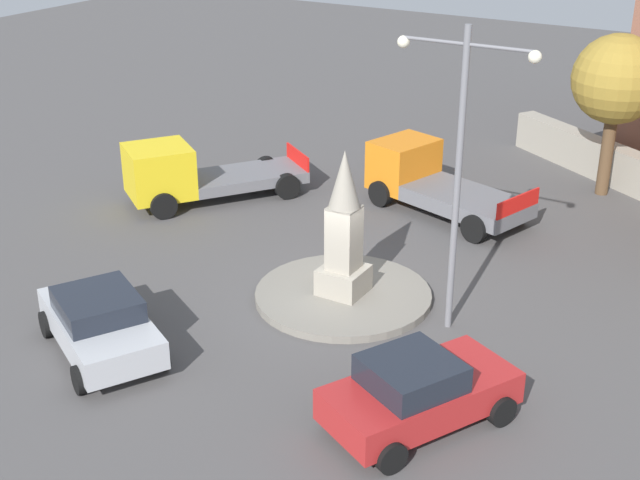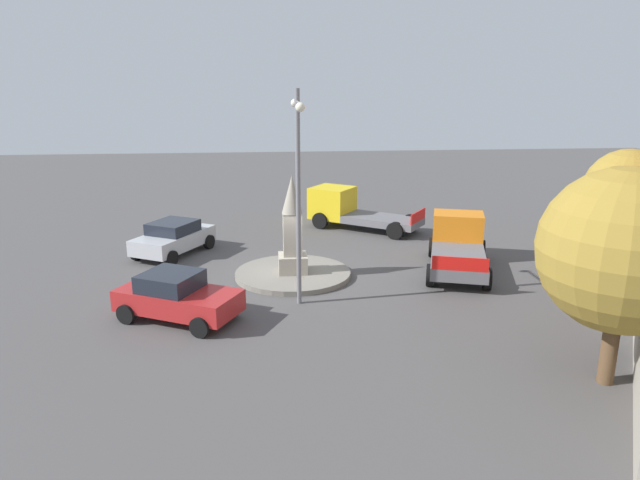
# 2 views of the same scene
# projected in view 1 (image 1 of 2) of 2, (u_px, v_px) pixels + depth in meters

# --- Properties ---
(ground_plane) EXTENTS (80.00, 80.00, 0.00)m
(ground_plane) POSITION_uv_depth(u_px,v_px,m) (343.00, 299.00, 22.36)
(ground_plane) COLOR #4F4C4C
(traffic_island) EXTENTS (4.52, 4.52, 0.20)m
(traffic_island) POSITION_uv_depth(u_px,v_px,m) (343.00, 295.00, 22.31)
(traffic_island) COLOR gray
(traffic_island) RESTS_ON ground
(monument) EXTENTS (1.11, 1.11, 3.80)m
(monument) POSITION_uv_depth(u_px,v_px,m) (344.00, 232.00, 21.58)
(monument) COLOR #9E9687
(monument) RESTS_ON traffic_island
(streetlamp) EXTENTS (3.23, 0.28, 7.21)m
(streetlamp) POSITION_uv_depth(u_px,v_px,m) (460.00, 153.00, 19.28)
(streetlamp) COLOR slate
(streetlamp) RESTS_ON ground
(car_silver_parked_right) EXTENTS (4.28, 3.48, 1.48)m
(car_silver_parked_right) POSITION_uv_depth(u_px,v_px,m) (100.00, 322.00, 19.69)
(car_silver_parked_right) COLOR #B7BABF
(car_silver_parked_right) RESTS_ON ground
(car_red_passing) EXTENTS (3.38, 4.29, 1.55)m
(car_red_passing) POSITION_uv_depth(u_px,v_px,m) (418.00, 391.00, 17.17)
(car_red_passing) COLOR #B22323
(car_red_passing) RESTS_ON ground
(truck_orange_parked_left) EXTENTS (5.67, 3.60, 1.98)m
(truck_orange_parked_left) POSITION_uv_depth(u_px,v_px,m) (432.00, 181.00, 27.58)
(truck_orange_parked_left) COLOR orange
(truck_orange_parked_left) RESTS_ON ground
(truck_yellow_approaching) EXTENTS (4.89, 5.81, 2.02)m
(truck_yellow_approaching) POSITION_uv_depth(u_px,v_px,m) (190.00, 174.00, 28.02)
(truck_yellow_approaching) COLOR yellow
(truck_yellow_approaching) RESTS_ON ground
(tree_near_wall) EXTENTS (2.86, 2.86, 5.31)m
(tree_near_wall) POSITION_uv_depth(u_px,v_px,m) (617.00, 81.00, 27.58)
(tree_near_wall) COLOR brown
(tree_near_wall) RESTS_ON ground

